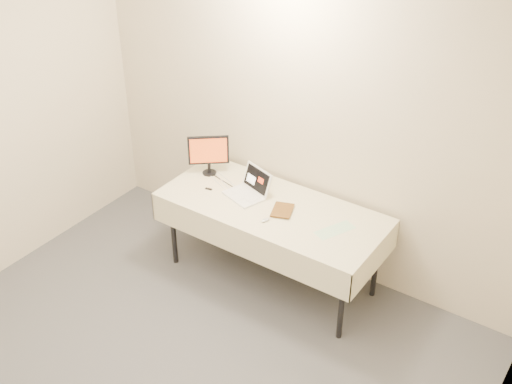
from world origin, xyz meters
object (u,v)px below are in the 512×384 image
Objects in this scene: monitor at (209,152)px; table at (272,213)px; book at (273,199)px; laptop at (249,189)px.

table is at bearing -49.49° from monitor.
book is at bearing -50.21° from table.
monitor is 0.80m from book.
monitor is at bearing -172.67° from laptop.
table is 0.18m from book.
book reaches higher than table.
table is 5.16× the size of monitor.
laptop is at bearing 143.69° from book.
monitor is at bearing 169.86° from table.
book is at bearing -52.07° from monitor.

